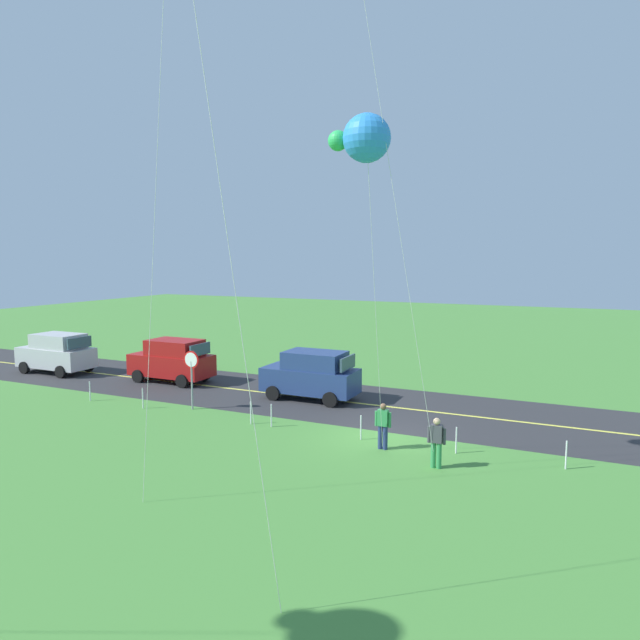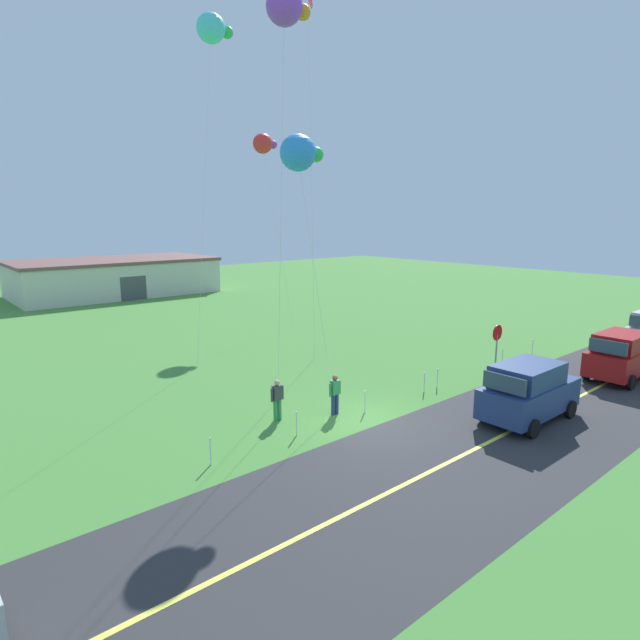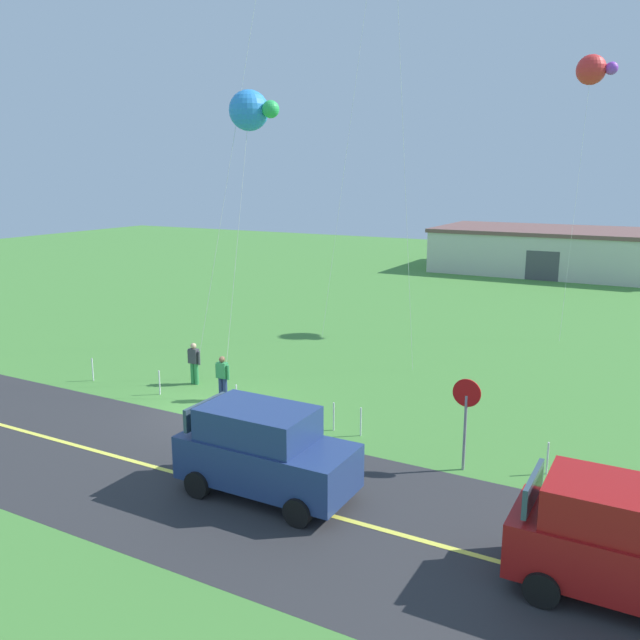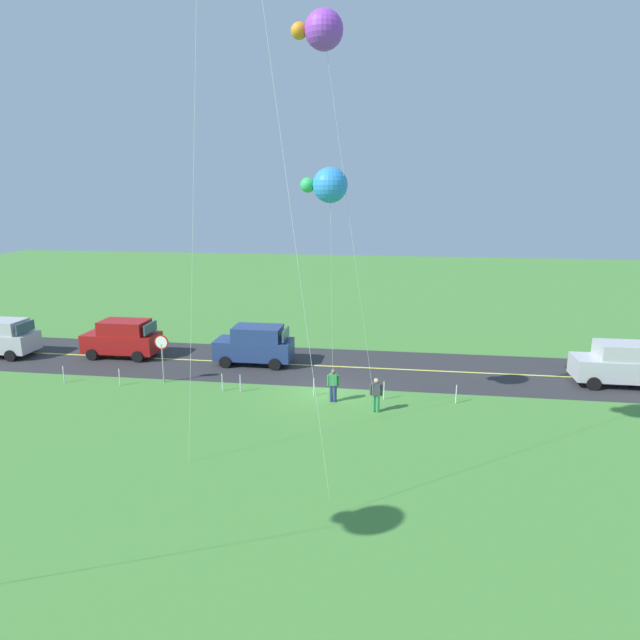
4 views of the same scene
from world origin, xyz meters
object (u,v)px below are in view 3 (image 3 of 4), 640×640
Objects in this scene: kite_blue_mid at (250,110)px; warehouse_distant at (554,250)px; stop_sign at (466,406)px; person_adult_near at (194,362)px; car_suv_foreground at (264,451)px; car_parked_east_near at (631,544)px; person_adult_companion at (223,377)px; kite_green_far at (593,70)px.

kite_blue_mid reaches higher than warehouse_distant.
stop_sign is at bearing -83.69° from warehouse_distant.
person_adult_near is 9.40m from kite_blue_mid.
stop_sign is 12.72m from kite_blue_mid.
person_adult_near is at bearing -100.43° from warehouse_distant.
car_parked_east_near is (8.25, -0.27, 0.00)m from car_suv_foreground.
person_adult_companion is 0.15× the size of kite_blue_mid.
person_adult_near is 2.27m from person_adult_companion.
kite_green_far is (-4.33, 23.12, 11.50)m from car_parked_east_near.
person_adult_companion is at bearing -150.05° from person_adult_near.
person_adult_near is at bearing -150.84° from kite_blue_mid.
kite_green_far is at bearing -68.55° from person_adult_near.
stop_sign is 11.42m from person_adult_near.
kite_blue_mid is at bearing -97.57° from warehouse_distant.
kite_blue_mid is (-13.40, 7.51, 8.81)m from car_parked_east_near.
kite_blue_mid is at bearing -120.16° from kite_green_far.
car_parked_east_near is 0.33× the size of kite_green_far.
kite_green_far reaches higher than car_parked_east_near.
kite_blue_mid is 37.00m from warehouse_distant.
kite_blue_mid is at bearing 158.87° from stop_sign.
car_suv_foreground is 2.75× the size of person_adult_companion.
kite_blue_mid reaches higher than car_suv_foreground.
kite_green_far is (-0.03, 19.12, 10.85)m from stop_sign.
warehouse_distant reaches higher than car_suv_foreground.
warehouse_distant is (4.75, 35.77, -8.21)m from kite_blue_mid.
person_adult_near is 37.54m from warehouse_distant.
kite_green_far is at bearing 80.28° from car_suv_foreground.
car_suv_foreground is 7.28m from person_adult_companion.
car_suv_foreground is at bearing 178.11° from car_parked_east_near.
warehouse_distant is (4.74, 37.87, 0.89)m from person_adult_companion.
kite_blue_mid reaches higher than stop_sign.
warehouse_distant is at bearing 96.31° from stop_sign.
car_parked_east_near is at bearing -29.28° from kite_blue_mid.
warehouse_distant is (-8.65, 43.28, 0.60)m from car_parked_east_near.
warehouse_distant is at bearing 82.43° from kite_blue_mid.
stop_sign reaches higher than car_suv_foreground.
stop_sign is (3.94, 3.73, 0.65)m from car_suv_foreground.
warehouse_distant is (-4.34, 39.28, -0.05)m from stop_sign.
kite_blue_mid is (-0.01, 2.10, 9.10)m from person_adult_companion.
stop_sign reaches higher than person_adult_near.
kite_blue_mid is (-9.09, 3.52, 8.16)m from stop_sign.
warehouse_distant is at bearing 107.77° from person_adult_companion.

